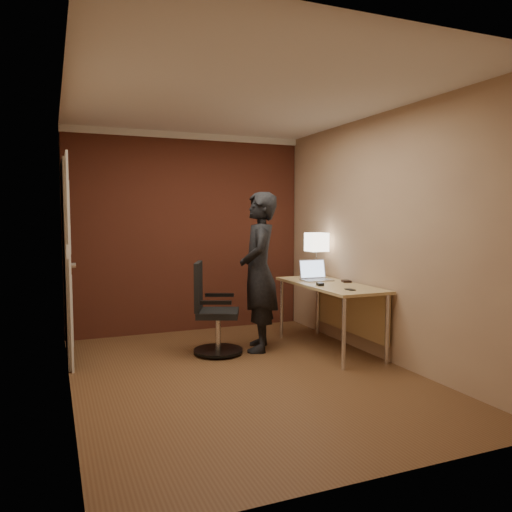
% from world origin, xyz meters
% --- Properties ---
extents(room, '(4.00, 4.00, 4.00)m').
position_xyz_m(room, '(-0.27, 1.54, 1.37)').
color(room, brown).
rests_on(room, ground).
extents(desk, '(0.60, 1.50, 0.73)m').
position_xyz_m(desk, '(1.25, 0.46, 0.60)').
color(desk, '#DABA7D').
rests_on(desk, ground).
extents(desk_lamp, '(0.22, 0.22, 0.54)m').
position_xyz_m(desk_lamp, '(1.31, 0.99, 1.15)').
color(desk_lamp, silver).
rests_on(desk_lamp, desk).
extents(laptop, '(0.34, 0.27, 0.23)m').
position_xyz_m(laptop, '(1.17, 0.78, 0.79)').
color(laptop, silver).
rests_on(laptop, desk).
extents(mouse, '(0.08, 0.11, 0.03)m').
position_xyz_m(mouse, '(1.01, 0.36, 0.75)').
color(mouse, black).
rests_on(mouse, desk).
extents(phone, '(0.06, 0.12, 0.01)m').
position_xyz_m(phone, '(1.12, -0.03, 0.73)').
color(phone, black).
rests_on(phone, desk).
extents(wallet, '(0.12, 0.13, 0.02)m').
position_xyz_m(wallet, '(1.41, 0.48, 0.74)').
color(wallet, black).
rests_on(wallet, desk).
extents(office_chair, '(0.57, 0.61, 0.96)m').
position_xyz_m(office_chair, '(-0.06, 0.77, 0.42)').
color(office_chair, black).
rests_on(office_chair, ground).
extents(person, '(0.62, 0.74, 1.72)m').
position_xyz_m(person, '(0.47, 0.75, 0.86)').
color(person, black).
rests_on(person, ground).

